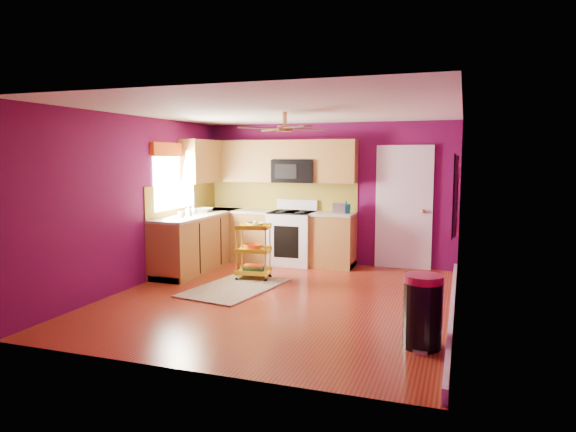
% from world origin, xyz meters
% --- Properties ---
extents(ground, '(5.00, 5.00, 0.00)m').
position_xyz_m(ground, '(0.00, 0.00, 0.00)').
color(ground, maroon).
rests_on(ground, ground).
extents(room_envelope, '(4.54, 5.04, 2.52)m').
position_xyz_m(room_envelope, '(0.03, 0.00, 1.63)').
color(room_envelope, '#5C0A41').
rests_on(room_envelope, ground).
extents(lower_cabinets, '(2.81, 2.31, 0.94)m').
position_xyz_m(lower_cabinets, '(-1.35, 1.82, 0.43)').
color(lower_cabinets, brown).
rests_on(lower_cabinets, ground).
extents(electric_range, '(0.76, 0.66, 1.13)m').
position_xyz_m(electric_range, '(-0.55, 2.17, 0.48)').
color(electric_range, white).
rests_on(electric_range, ground).
extents(upper_cabinetry, '(2.80, 2.30, 1.26)m').
position_xyz_m(upper_cabinetry, '(-1.24, 2.17, 1.80)').
color(upper_cabinetry, brown).
rests_on(upper_cabinetry, ground).
extents(left_window, '(0.08, 1.35, 1.08)m').
position_xyz_m(left_window, '(-2.22, 1.05, 1.74)').
color(left_window, white).
rests_on(left_window, ground).
extents(panel_door, '(0.95, 0.11, 2.15)m').
position_xyz_m(panel_door, '(1.35, 2.47, 1.02)').
color(panel_door, white).
rests_on(panel_door, ground).
extents(right_wall_art, '(0.04, 2.74, 1.04)m').
position_xyz_m(right_wall_art, '(2.23, -0.34, 1.44)').
color(right_wall_art, black).
rests_on(right_wall_art, ground).
extents(ceiling_fan, '(1.01, 1.01, 0.26)m').
position_xyz_m(ceiling_fan, '(0.00, 0.20, 2.29)').
color(ceiling_fan, '#BF8C3F').
rests_on(ceiling_fan, ground).
extents(shag_rug, '(1.23, 1.74, 0.02)m').
position_xyz_m(shag_rug, '(-0.80, 0.25, 0.01)').
color(shag_rug, '#321F10').
rests_on(shag_rug, ground).
extents(rolling_cart, '(0.57, 0.45, 0.93)m').
position_xyz_m(rolling_cart, '(-0.75, 0.89, 0.48)').
color(rolling_cart, yellow).
rests_on(rolling_cart, ground).
extents(trash_can, '(0.45, 0.46, 0.74)m').
position_xyz_m(trash_can, '(1.96, -1.23, 0.37)').
color(trash_can, black).
rests_on(trash_can, ground).
extents(teal_kettle, '(0.18, 0.18, 0.21)m').
position_xyz_m(teal_kettle, '(0.38, 2.27, 1.02)').
color(teal_kettle, teal).
rests_on(teal_kettle, lower_cabinets).
extents(toaster, '(0.22, 0.15, 0.18)m').
position_xyz_m(toaster, '(0.30, 2.18, 1.03)').
color(toaster, beige).
rests_on(toaster, lower_cabinets).
extents(soap_bottle_a, '(0.08, 0.08, 0.18)m').
position_xyz_m(soap_bottle_a, '(-1.96, 1.01, 1.03)').
color(soap_bottle_a, '#EA3F72').
rests_on(soap_bottle_a, lower_cabinets).
extents(soap_bottle_b, '(0.12, 0.12, 0.16)m').
position_xyz_m(soap_bottle_b, '(-2.02, 1.28, 1.02)').
color(soap_bottle_b, white).
rests_on(soap_bottle_b, lower_cabinets).
extents(counter_dish, '(0.29, 0.29, 0.07)m').
position_xyz_m(counter_dish, '(-2.01, 1.64, 0.98)').
color(counter_dish, white).
rests_on(counter_dish, lower_cabinets).
extents(counter_cup, '(0.13, 0.13, 0.10)m').
position_xyz_m(counter_cup, '(-1.96, 0.80, 0.99)').
color(counter_cup, white).
rests_on(counter_cup, lower_cabinets).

